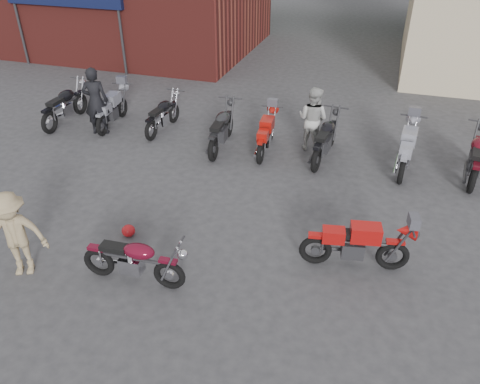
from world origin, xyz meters
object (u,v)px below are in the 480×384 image
(row_bike_3, at_px, (221,127))
(row_bike_6, at_px, (407,147))
(row_bike_4, at_px, (266,133))
(row_bike_7, at_px, (477,154))
(helmet, at_px, (128,231))
(row_bike_5, at_px, (326,137))
(row_bike_0, at_px, (65,103))
(person_tan, at_px, (14,235))
(person_dark, at_px, (96,101))
(row_bike_2, at_px, (163,113))
(person_light, at_px, (313,119))
(row_bike_1, at_px, (112,107))
(vintage_motorcycle, at_px, (134,258))
(sportbike, at_px, (358,242))

(row_bike_3, bearing_deg, row_bike_6, -91.10)
(row_bike_4, distance_m, row_bike_7, 5.14)
(helmet, distance_m, row_bike_4, 4.79)
(row_bike_6, height_order, row_bike_7, row_bike_7)
(helmet, relative_size, row_bike_5, 0.13)
(row_bike_0, bearing_deg, person_tan, -151.70)
(row_bike_6, distance_m, row_bike_7, 1.59)
(row_bike_5, bearing_deg, row_bike_4, 98.91)
(row_bike_3, relative_size, row_bike_6, 1.02)
(helmet, distance_m, row_bike_3, 4.40)
(person_dark, height_order, person_tan, person_dark)
(person_tan, height_order, row_bike_2, person_tan)
(person_light, relative_size, row_bike_1, 0.89)
(helmet, bearing_deg, vintage_motorcycle, -54.85)
(helmet, relative_size, row_bike_3, 0.13)
(person_light, bearing_deg, row_bike_4, 44.16)
(row_bike_7, bearing_deg, row_bike_4, 99.50)
(helmet, xyz_separation_m, row_bike_6, (5.18, 4.61, 0.48))
(helmet, xyz_separation_m, person_light, (2.76, 5.01, 0.74))
(row_bike_4, height_order, row_bike_7, row_bike_7)
(sportbike, bearing_deg, row_bike_3, 124.88)
(row_bike_6, bearing_deg, vintage_motorcycle, 147.30)
(vintage_motorcycle, relative_size, row_bike_1, 0.94)
(row_bike_1, bearing_deg, person_light, -94.52)
(person_light, height_order, row_bike_4, person_light)
(helmet, xyz_separation_m, person_dark, (-3.26, 4.19, 0.84))
(vintage_motorcycle, xyz_separation_m, row_bike_1, (-3.98, 5.94, 0.03))
(vintage_motorcycle, height_order, person_light, person_light)
(row_bike_2, relative_size, row_bike_3, 0.89)
(row_bike_2, distance_m, row_bike_3, 2.07)
(person_dark, distance_m, row_bike_0, 1.43)
(helmet, xyz_separation_m, row_bike_1, (-3.17, 4.79, 0.44))
(sportbike, bearing_deg, row_bike_5, 95.88)
(person_dark, xyz_separation_m, row_bike_2, (1.69, 0.71, -0.42))
(helmet, bearing_deg, person_dark, 127.87)
(vintage_motorcycle, bearing_deg, row_bike_3, 90.83)
(sportbike, xyz_separation_m, person_light, (-1.65, 4.57, 0.32))
(person_tan, height_order, row_bike_5, person_tan)
(helmet, relative_size, row_bike_6, 0.13)
(row_bike_5, bearing_deg, row_bike_0, 95.87)
(row_bike_0, bearing_deg, row_bike_2, -83.80)
(row_bike_3, bearing_deg, person_light, -78.44)
(row_bike_2, bearing_deg, person_light, -85.53)
(row_bike_3, bearing_deg, vintage_motorcycle, 179.75)
(vintage_motorcycle, xyz_separation_m, row_bike_0, (-5.41, 5.68, 0.08))
(person_light, relative_size, row_bike_2, 0.93)
(person_light, bearing_deg, row_bike_1, 21.23)
(person_dark, height_order, row_bike_3, person_dark)
(row_bike_4, bearing_deg, sportbike, -149.53)
(row_bike_2, bearing_deg, person_tan, -174.17)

